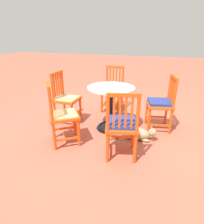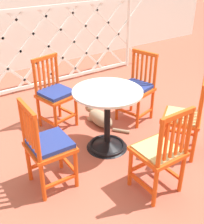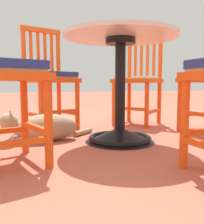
{
  "view_description": "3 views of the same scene",
  "coord_description": "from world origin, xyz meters",
  "px_view_note": "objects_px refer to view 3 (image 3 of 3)",
  "views": [
    {
      "loc": [
        2.7,
        0.84,
        1.5
      ],
      "look_at": [
        0.08,
        -0.04,
        0.34
      ],
      "focal_mm": 29.72,
      "sensor_mm": 36.0,
      "label": 1
    },
    {
      "loc": [
        -1.72,
        -2.24,
        2.03
      ],
      "look_at": [
        -0.08,
        0.14,
        0.44
      ],
      "focal_mm": 47.12,
      "sensor_mm": 36.0,
      "label": 2
    },
    {
      "loc": [
        -1.6,
        0.84,
        0.39
      ],
      "look_at": [
        0.13,
        0.13,
        0.19
      ],
      "focal_mm": 40.28,
      "sensor_mm": 36.0,
      "label": 3
    }
  ],
  "objects_px": {
    "cafe_table": "(120,101)",
    "tabby_cat": "(41,128)",
    "orange_chair_near_fence": "(139,81)",
    "orange_chair_tucked_in": "(49,79)"
  },
  "relations": [
    {
      "from": "cafe_table",
      "to": "tabby_cat",
      "type": "height_order",
      "value": "cafe_table"
    },
    {
      "from": "tabby_cat",
      "to": "orange_chair_near_fence",
      "type": "bearing_deg",
      "value": -67.28
    },
    {
      "from": "orange_chair_tucked_in",
      "to": "tabby_cat",
      "type": "xyz_separation_m",
      "value": [
        -0.49,
        0.16,
        -0.35
      ]
    },
    {
      "from": "orange_chair_tucked_in",
      "to": "tabby_cat",
      "type": "relative_size",
      "value": 1.27
    },
    {
      "from": "orange_chair_near_fence",
      "to": "orange_chair_tucked_in",
      "type": "distance_m",
      "value": 0.88
    },
    {
      "from": "cafe_table",
      "to": "tabby_cat",
      "type": "bearing_deg",
      "value": 66.13
    },
    {
      "from": "orange_chair_near_fence",
      "to": "tabby_cat",
      "type": "xyz_separation_m",
      "value": [
        -0.43,
        1.03,
        -0.34
      ]
    },
    {
      "from": "cafe_table",
      "to": "orange_chair_near_fence",
      "type": "bearing_deg",
      "value": -39.14
    },
    {
      "from": "cafe_table",
      "to": "orange_chair_tucked_in",
      "type": "distance_m",
      "value": 0.81
    },
    {
      "from": "orange_chair_tucked_in",
      "to": "tabby_cat",
      "type": "bearing_deg",
      "value": 162.31
    }
  ]
}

